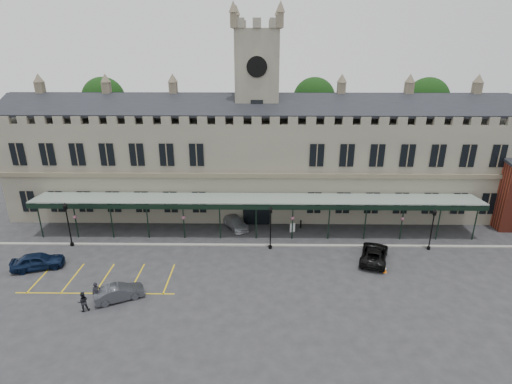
{
  "coord_description": "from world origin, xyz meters",
  "views": [
    {
      "loc": [
        0.49,
        -32.69,
        20.67
      ],
      "look_at": [
        0.0,
        6.0,
        6.0
      ],
      "focal_mm": 28.0,
      "sensor_mm": 36.0,
      "label": 1
    }
  ],
  "objects_px": {
    "car_left_a": "(38,261)",
    "person_a": "(97,293)",
    "station_building": "(257,161)",
    "lamp_post_mid": "(271,224)",
    "clock_tower": "(257,108)",
    "lamp_post_left": "(68,221)",
    "lamp_post_right": "(432,226)",
    "car_left_b": "(119,293)",
    "car_van": "(374,254)",
    "traffic_cone": "(385,269)",
    "car_taxi": "(235,222)",
    "sign_board": "(292,228)",
    "person_b": "(83,302)"
  },
  "relations": [
    {
      "from": "traffic_cone",
      "to": "car_taxi",
      "type": "distance_m",
      "value": 17.71
    },
    {
      "from": "lamp_post_left",
      "to": "car_taxi",
      "type": "xyz_separation_m",
      "value": [
        17.36,
        4.74,
        -2.3
      ]
    },
    {
      "from": "car_taxi",
      "to": "station_building",
      "type": "bearing_deg",
      "value": 38.01
    },
    {
      "from": "station_building",
      "to": "car_van",
      "type": "distance_m",
      "value": 18.75
    },
    {
      "from": "traffic_cone",
      "to": "sign_board",
      "type": "relative_size",
      "value": 0.58
    },
    {
      "from": "traffic_cone",
      "to": "lamp_post_mid",
      "type": "bearing_deg",
      "value": 157.18
    },
    {
      "from": "lamp_post_right",
      "to": "person_a",
      "type": "relative_size",
      "value": 2.44
    },
    {
      "from": "lamp_post_left",
      "to": "car_left_a",
      "type": "relative_size",
      "value": 1.05
    },
    {
      "from": "person_a",
      "to": "person_b",
      "type": "bearing_deg",
      "value": -146.76
    },
    {
      "from": "car_taxi",
      "to": "person_a",
      "type": "distance_m",
      "value": 18.18
    },
    {
      "from": "lamp_post_right",
      "to": "car_left_b",
      "type": "relative_size",
      "value": 1.14
    },
    {
      "from": "lamp_post_mid",
      "to": "car_left_b",
      "type": "xyz_separation_m",
      "value": [
        -13.03,
        -9.11,
        -2.23
      ]
    },
    {
      "from": "lamp_post_left",
      "to": "lamp_post_right",
      "type": "height_order",
      "value": "lamp_post_left"
    },
    {
      "from": "clock_tower",
      "to": "person_b",
      "type": "height_order",
      "value": "clock_tower"
    },
    {
      "from": "sign_board",
      "to": "car_left_a",
      "type": "distance_m",
      "value": 26.48
    },
    {
      "from": "station_building",
      "to": "traffic_cone",
      "type": "height_order",
      "value": "station_building"
    },
    {
      "from": "clock_tower",
      "to": "car_taxi",
      "type": "bearing_deg",
      "value": -112.52
    },
    {
      "from": "station_building",
      "to": "traffic_cone",
      "type": "bearing_deg",
      "value": -51.55
    },
    {
      "from": "clock_tower",
      "to": "lamp_post_right",
      "type": "distance_m",
      "value": 23.77
    },
    {
      "from": "car_van",
      "to": "traffic_cone",
      "type": "bearing_deg",
      "value": 121.47
    },
    {
      "from": "station_building",
      "to": "lamp_post_mid",
      "type": "height_order",
      "value": "station_building"
    },
    {
      "from": "station_building",
      "to": "lamp_post_right",
      "type": "bearing_deg",
      "value": -31.0
    },
    {
      "from": "clock_tower",
      "to": "person_b",
      "type": "relative_size",
      "value": 14.19
    },
    {
      "from": "sign_board",
      "to": "person_a",
      "type": "height_order",
      "value": "person_a"
    },
    {
      "from": "car_left_a",
      "to": "lamp_post_right",
      "type": "bearing_deg",
      "value": -101.26
    },
    {
      "from": "traffic_cone",
      "to": "car_taxi",
      "type": "xyz_separation_m",
      "value": [
        -14.84,
        9.66,
        0.35
      ]
    },
    {
      "from": "lamp_post_right",
      "to": "sign_board",
      "type": "xyz_separation_m",
      "value": [
        -14.13,
        3.94,
        -2.24
      ]
    },
    {
      "from": "car_left_b",
      "to": "car_van",
      "type": "xyz_separation_m",
      "value": [
        23.39,
        6.8,
        0.07
      ]
    },
    {
      "from": "lamp_post_mid",
      "to": "station_building",
      "type": "bearing_deg",
      "value": 97.91
    },
    {
      "from": "sign_board",
      "to": "traffic_cone",
      "type": "bearing_deg",
      "value": -62.44
    },
    {
      "from": "lamp_post_mid",
      "to": "sign_board",
      "type": "xyz_separation_m",
      "value": [
        2.64,
        3.95,
        -2.37
      ]
    },
    {
      "from": "car_left_a",
      "to": "person_a",
      "type": "height_order",
      "value": "person_a"
    },
    {
      "from": "station_building",
      "to": "traffic_cone",
      "type": "distance_m",
      "value": 20.81
    },
    {
      "from": "lamp_post_mid",
      "to": "car_taxi",
      "type": "relative_size",
      "value": 1.08
    },
    {
      "from": "car_van",
      "to": "person_b",
      "type": "bearing_deg",
      "value": 37.67
    },
    {
      "from": "car_taxi",
      "to": "person_b",
      "type": "relative_size",
      "value": 2.6
    },
    {
      "from": "car_left_a",
      "to": "car_taxi",
      "type": "relative_size",
      "value": 1.04
    },
    {
      "from": "traffic_cone",
      "to": "car_van",
      "type": "xyz_separation_m",
      "value": [
        -0.47,
        2.25,
        0.43
      ]
    },
    {
      "from": "traffic_cone",
      "to": "person_a",
      "type": "height_order",
      "value": "person_a"
    },
    {
      "from": "traffic_cone",
      "to": "lamp_post_left",
      "type": "bearing_deg",
      "value": 171.33
    },
    {
      "from": "lamp_post_mid",
      "to": "car_van",
      "type": "xyz_separation_m",
      "value": [
        10.36,
        -2.31,
        -2.16
      ]
    },
    {
      "from": "car_left_a",
      "to": "person_a",
      "type": "distance_m",
      "value": 9.44
    },
    {
      "from": "station_building",
      "to": "person_b",
      "type": "relative_size",
      "value": 34.33
    },
    {
      "from": "clock_tower",
      "to": "person_b",
      "type": "bearing_deg",
      "value": -122.54
    },
    {
      "from": "clock_tower",
      "to": "lamp_post_mid",
      "type": "bearing_deg",
      "value": -82.15
    },
    {
      "from": "clock_tower",
      "to": "lamp_post_left",
      "type": "bearing_deg",
      "value": -151.58
    },
    {
      "from": "car_taxi",
      "to": "person_b",
      "type": "bearing_deg",
      "value": -155.04
    },
    {
      "from": "lamp_post_right",
      "to": "car_van",
      "type": "bearing_deg",
      "value": -160.11
    },
    {
      "from": "clock_tower",
      "to": "person_b",
      "type": "distance_m",
      "value": 28.59
    },
    {
      "from": "car_van",
      "to": "lamp_post_mid",
      "type": "bearing_deg",
      "value": 7.1
    }
  ]
}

